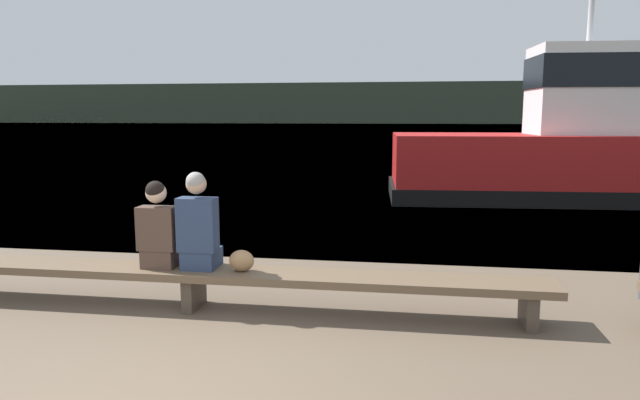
{
  "coord_description": "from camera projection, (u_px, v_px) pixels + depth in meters",
  "views": [
    {
      "loc": [
        1.99,
        -3.54,
        2.15
      ],
      "look_at": [
        0.63,
        5.32,
        0.8
      ],
      "focal_mm": 32.0,
      "sensor_mm": 36.0,
      "label": 1
    }
  ],
  "objects": [
    {
      "name": "tugboat_red",
      "position": [
        580.0,
        153.0,
        14.28
      ],
      "size": [
        9.4,
        3.56,
        5.89
      ],
      "rotation": [
        0.0,
        0.0,
        1.63
      ],
      "color": "#A81919",
      "rests_on": "water_surface"
    },
    {
      "name": "shopping_bag",
      "position": [
        242.0,
        261.0,
        6.21
      ],
      "size": [
        0.28,
        0.18,
        0.24
      ],
      "color": "#9E754C",
      "rests_on": "bench_main"
    },
    {
      "name": "person_right",
      "position": [
        198.0,
        227.0,
        6.26
      ],
      "size": [
        0.42,
        0.42,
        1.09
      ],
      "color": "navy",
      "rests_on": "bench_main"
    },
    {
      "name": "far_shoreline",
      "position": [
        401.0,
        103.0,
        138.22
      ],
      "size": [
        600.0,
        12.0,
        9.62
      ],
      "primitive_type": "cube",
      "color": "#384233",
      "rests_on": "ground"
    },
    {
      "name": "water_surface",
      "position": [
        399.0,
        124.0,
        125.85
      ],
      "size": [
        240.0,
        240.0,
        0.0
      ],
      "primitive_type": "plane",
      "color": "#5684A3",
      "rests_on": "ground"
    },
    {
      "name": "person_left",
      "position": [
        159.0,
        229.0,
        6.34
      ],
      "size": [
        0.42,
        0.42,
        0.98
      ],
      "color": "#4C382D",
      "rests_on": "bench_main"
    },
    {
      "name": "bench_main",
      "position": [
        194.0,
        275.0,
        6.35
      ],
      "size": [
        7.78,
        0.56,
        0.45
      ],
      "color": "brown",
      "rests_on": "ground"
    }
  ]
}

